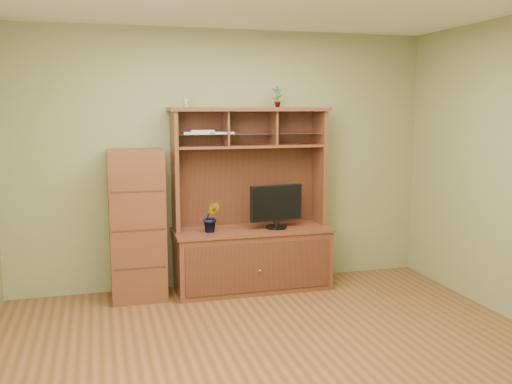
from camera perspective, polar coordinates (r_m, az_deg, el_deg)
name	(u,v)px	position (r m, az deg, el deg)	size (l,w,h in m)	color
room	(283,183)	(4.15, 2.76, 0.86)	(4.54, 4.04, 2.74)	#533317
media_hutch	(252,240)	(6.00, -0.44, -4.81)	(1.66, 0.61, 1.90)	#462214
monitor	(276,206)	(5.91, 2.05, -1.37)	(0.57, 0.22, 0.45)	black
orchid_plant	(211,217)	(5.76, -4.48, -2.51)	(0.17, 0.14, 0.31)	#2C5A1F
top_plant	(277,97)	(5.99, 2.13, 9.49)	(0.11, 0.08, 0.21)	#3B6E26
reed_diffuser	(185,97)	(5.78, -7.08, 9.40)	(0.05, 0.05, 0.25)	silver
magazines	(207,132)	(5.82, -4.97, 5.97)	(0.53, 0.23, 0.04)	silver
side_cabinet	(137,225)	(5.77, -11.81, -3.24)	(0.53, 0.49, 1.49)	#462214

